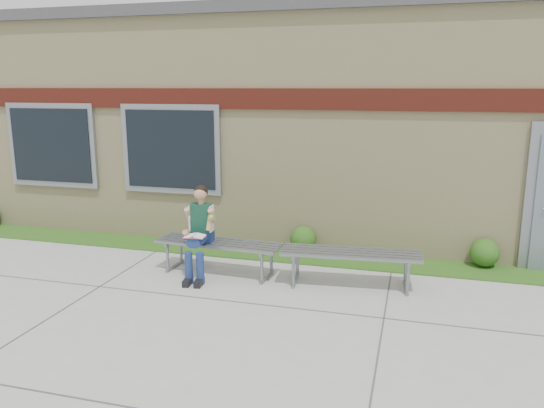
% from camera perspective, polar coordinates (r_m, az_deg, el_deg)
% --- Properties ---
extents(ground, '(80.00, 80.00, 0.00)m').
position_cam_1_polar(ground, '(6.51, 2.61, -13.00)').
color(ground, '#9E9E99').
rests_on(ground, ground).
extents(grass_strip, '(16.00, 0.80, 0.02)m').
position_cam_1_polar(grass_strip, '(8.88, 6.36, -5.89)').
color(grass_strip, '#244512').
rests_on(grass_strip, ground).
extents(school_building, '(16.20, 6.22, 4.20)m').
position_cam_1_polar(school_building, '(11.81, 9.26, 8.96)').
color(school_building, beige).
rests_on(school_building, ground).
extents(bench_left, '(1.96, 0.65, 0.50)m').
position_cam_1_polar(bench_left, '(8.14, -5.72, -4.82)').
color(bench_left, slate).
rests_on(bench_left, ground).
extents(bench_right, '(2.01, 0.72, 0.51)m').
position_cam_1_polar(bench_right, '(7.67, 8.44, -5.91)').
color(bench_right, slate).
rests_on(bench_right, ground).
extents(girl, '(0.49, 0.80, 1.38)m').
position_cam_1_polar(girl, '(7.94, -7.82, -2.70)').
color(girl, navy).
rests_on(girl, ground).
extents(shrub_mid, '(0.44, 0.44, 0.44)m').
position_cam_1_polar(shrub_mid, '(9.14, 3.36, -3.77)').
color(shrub_mid, '#244512').
rests_on(shrub_mid, grass_strip).
extents(shrub_east, '(0.45, 0.45, 0.45)m').
position_cam_1_polar(shrub_east, '(9.03, 21.90, -4.88)').
color(shrub_east, '#244512').
rests_on(shrub_east, grass_strip).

